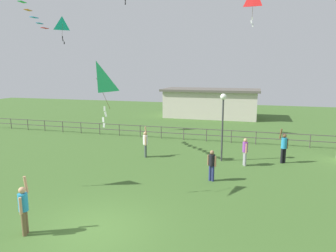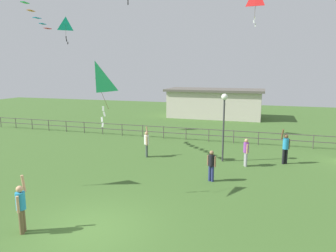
# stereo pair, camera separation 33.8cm
# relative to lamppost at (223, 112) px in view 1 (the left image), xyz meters

# --- Properties ---
(ground_plane) EXTENTS (80.00, 80.00, 0.00)m
(ground_plane) POSITION_rel_lamppost_xyz_m (-3.20, -9.20, -2.92)
(ground_plane) COLOR #3D6028
(lamppost) EXTENTS (0.36, 0.36, 3.97)m
(lamppost) POSITION_rel_lamppost_xyz_m (0.00, 0.00, 0.00)
(lamppost) COLOR #38383D
(lamppost) RESTS_ON ground_plane
(person_0) EXTENTS (0.29, 0.49, 1.86)m
(person_0) POSITION_rel_lamppost_xyz_m (-4.58, -0.45, -1.99)
(person_0) COLOR #3F4C47
(person_0) RESTS_ON ground_plane
(person_1) EXTENTS (0.54, 0.33, 2.02)m
(person_1) POSITION_rel_lamppost_xyz_m (3.45, 0.56, -1.91)
(person_1) COLOR black
(person_1) RESTS_ON ground_plane
(person_2) EXTENTS (0.30, 0.51, 1.92)m
(person_2) POSITION_rel_lamppost_xyz_m (-5.23, -10.08, -1.96)
(person_2) COLOR brown
(person_2) RESTS_ON ground_plane
(person_3) EXTENTS (0.29, 0.45, 1.57)m
(person_3) POSITION_rel_lamppost_xyz_m (1.34, -0.56, -2.02)
(person_3) COLOR #99999E
(person_3) RESTS_ON ground_plane
(person_4) EXTENTS (0.44, 0.28, 1.52)m
(person_4) POSITION_rel_lamppost_xyz_m (-0.10, -3.47, -2.05)
(person_4) COLOR navy
(person_4) RESTS_ON ground_plane
(kite_1) EXTENTS (1.03, 1.05, 2.59)m
(kite_1) POSITION_rel_lamppost_xyz_m (-4.34, -6.59, 1.99)
(kite_1) COLOR #1EB759
(kite_5) EXTENTS (1.04, 1.02, 2.07)m
(kite_5) POSITION_rel_lamppost_xyz_m (-13.17, 4.32, 5.89)
(kite_5) COLOR #19B2B2
(waterfront_railing) EXTENTS (36.00, 0.06, 0.95)m
(waterfront_railing) POSITION_rel_lamppost_xyz_m (-3.50, 4.80, -2.29)
(waterfront_railing) COLOR #4C4742
(waterfront_railing) RESTS_ON ground_plane
(pavilion_building) EXTENTS (10.62, 4.84, 3.17)m
(pavilion_building) POSITION_rel_lamppost_xyz_m (-3.10, 16.80, -1.31)
(pavilion_building) COLOR beige
(pavilion_building) RESTS_ON ground_plane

